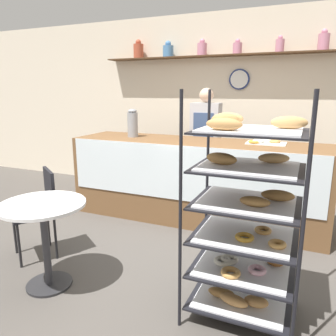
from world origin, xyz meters
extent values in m
plane|color=#4C4742|center=(0.00, 0.00, 0.00)|extent=(14.00, 14.00, 0.00)
cube|color=beige|center=(0.00, 2.51, 1.35)|extent=(10.00, 0.06, 2.70)
cube|color=#4C331E|center=(0.00, 2.36, 2.08)|extent=(3.62, 0.24, 0.02)
cylinder|color=#B24C33|center=(-1.31, 2.36, 2.19)|extent=(0.16, 0.16, 0.21)
sphere|color=#B24C33|center=(-1.31, 2.36, 2.33)|extent=(0.09, 0.09, 0.09)
cylinder|color=#4C7FB2|center=(-0.81, 2.36, 2.17)|extent=(0.16, 0.16, 0.17)
sphere|color=#4C7FB2|center=(-0.81, 2.36, 2.28)|extent=(0.09, 0.09, 0.09)
cylinder|color=#CC7F99|center=(-0.27, 2.36, 2.17)|extent=(0.14, 0.14, 0.17)
sphere|color=#CC7F99|center=(-0.27, 2.36, 2.28)|extent=(0.08, 0.08, 0.08)
cylinder|color=#CC7F99|center=(0.24, 2.36, 2.16)|extent=(0.12, 0.12, 0.15)
sphere|color=#CC7F99|center=(0.24, 2.36, 2.26)|extent=(0.07, 0.07, 0.07)
cylinder|color=#CC7F99|center=(0.80, 2.36, 2.17)|extent=(0.11, 0.11, 0.17)
sphere|color=#CC7F99|center=(0.80, 2.36, 2.27)|extent=(0.06, 0.06, 0.06)
cylinder|color=#CC7F99|center=(1.32, 2.36, 2.19)|extent=(0.14, 0.14, 0.20)
sphere|color=#CC7F99|center=(1.32, 2.36, 2.31)|extent=(0.07, 0.07, 0.07)
cylinder|color=navy|center=(0.26, 2.46, 1.75)|extent=(0.29, 0.03, 0.29)
cylinder|color=white|center=(0.26, 2.44, 1.75)|extent=(0.25, 0.00, 0.25)
cube|color=brown|center=(0.00, 1.33, 0.50)|extent=(3.11, 0.79, 1.00)
cube|color=silver|center=(0.00, 0.93, 0.68)|extent=(2.98, 0.01, 0.64)
cylinder|color=black|center=(0.54, -0.59, 0.80)|extent=(0.02, 0.02, 1.61)
cylinder|color=black|center=(1.27, -0.59, 0.80)|extent=(0.02, 0.02, 1.61)
cylinder|color=black|center=(0.54, 0.01, 0.80)|extent=(0.02, 0.02, 1.61)
cylinder|color=black|center=(1.27, 0.01, 0.80)|extent=(0.02, 0.02, 1.61)
cube|color=black|center=(0.90, -0.29, 0.12)|extent=(0.70, 0.57, 0.01)
cube|color=silver|center=(0.90, -0.29, 0.13)|extent=(0.62, 0.50, 0.01)
ellipsoid|color=#B27F47|center=(0.87, -0.41, 0.18)|extent=(0.22, 0.13, 0.08)
ellipsoid|color=olive|center=(0.77, -0.36, 0.17)|extent=(0.20, 0.08, 0.07)
ellipsoid|color=#B27F47|center=(1.02, -0.36, 0.18)|extent=(0.17, 0.10, 0.07)
cube|color=black|center=(0.90, -0.29, 0.36)|extent=(0.70, 0.57, 0.01)
cube|color=silver|center=(0.90, -0.29, 0.38)|extent=(0.62, 0.50, 0.01)
torus|color=tan|center=(0.85, -0.44, 0.40)|extent=(0.13, 0.13, 0.04)
torus|color=#EAB2C1|center=(1.01, -0.33, 0.40)|extent=(0.12, 0.12, 0.03)
torus|color=silver|center=(0.80, -0.26, 0.40)|extent=(0.13, 0.13, 0.03)
torus|color=brown|center=(1.11, -0.16, 0.40)|extent=(0.12, 0.12, 0.04)
torus|color=silver|center=(0.76, -0.30, 0.40)|extent=(0.13, 0.13, 0.03)
cube|color=black|center=(0.90, -0.29, 0.61)|extent=(0.70, 0.57, 0.01)
cube|color=silver|center=(0.90, -0.29, 0.62)|extent=(0.62, 0.50, 0.01)
torus|color=gold|center=(0.92, -0.37, 0.64)|extent=(0.13, 0.13, 0.03)
torus|color=tan|center=(1.02, -0.21, 0.64)|extent=(0.12, 0.12, 0.03)
torus|color=tan|center=(1.13, -0.39, 0.64)|extent=(0.11, 0.11, 0.03)
cube|color=black|center=(0.90, -0.29, 0.85)|extent=(0.70, 0.57, 0.01)
cube|color=silver|center=(0.90, -0.29, 0.86)|extent=(0.62, 0.50, 0.01)
ellipsoid|color=olive|center=(0.97, -0.38, 0.90)|extent=(0.20, 0.09, 0.06)
ellipsoid|color=olive|center=(1.09, -0.20, 0.91)|extent=(0.22, 0.11, 0.07)
cube|color=black|center=(0.90, -0.29, 1.10)|extent=(0.70, 0.57, 0.01)
cube|color=silver|center=(0.90, -0.29, 1.11)|extent=(0.62, 0.50, 0.01)
ellipsoid|color=tan|center=(1.04, -0.14, 1.15)|extent=(0.23, 0.14, 0.07)
ellipsoid|color=olive|center=(0.73, -0.32, 1.15)|extent=(0.24, 0.15, 0.08)
cube|color=black|center=(0.90, -0.29, 1.34)|extent=(0.70, 0.57, 0.01)
cube|color=silver|center=(0.90, -0.29, 1.35)|extent=(0.62, 0.50, 0.01)
ellipsoid|color=#B27F47|center=(0.76, -0.40, 1.39)|extent=(0.17, 0.12, 0.07)
ellipsoid|color=tan|center=(1.13, -0.22, 1.40)|extent=(0.24, 0.11, 0.08)
ellipsoid|color=tan|center=(0.71, -0.12, 1.40)|extent=(0.22, 0.07, 0.09)
ellipsoid|color=#B27F47|center=(0.77, -0.46, 1.40)|extent=(0.23, 0.09, 0.08)
ellipsoid|color=#B27F47|center=(0.71, -0.21, 1.40)|extent=(0.20, 0.11, 0.09)
cube|color=#282833|center=(-0.08, 2.00, 0.46)|extent=(0.24, 0.19, 0.93)
cube|color=#B2B2B7|center=(-0.08, 2.00, 1.18)|extent=(0.40, 0.22, 0.50)
cube|color=#334770|center=(-0.08, 1.89, 1.09)|extent=(0.28, 0.01, 0.42)
sphere|color=beige|center=(-0.08, 2.00, 1.53)|extent=(0.20, 0.20, 0.20)
cylinder|color=#262628|center=(-0.64, -0.57, 0.01)|extent=(0.37, 0.37, 0.02)
cylinder|color=#333338|center=(-0.64, -0.57, 0.36)|extent=(0.06, 0.06, 0.68)
cylinder|color=white|center=(-0.64, -0.57, 0.71)|extent=(0.68, 0.68, 0.02)
cylinder|color=black|center=(-1.35, -0.26, 0.22)|extent=(0.02, 0.02, 0.43)
cylinder|color=black|center=(-1.09, -0.45, 0.22)|extent=(0.02, 0.02, 0.43)
cylinder|color=black|center=(-1.16, 0.00, 0.22)|extent=(0.02, 0.02, 0.43)
cylinder|color=black|center=(-0.90, -0.19, 0.22)|extent=(0.02, 0.02, 0.43)
cube|color=black|center=(-1.12, -0.22, 0.44)|extent=(0.53, 0.53, 0.03)
cube|color=black|center=(-1.02, -0.08, 0.66)|extent=(0.31, 0.23, 0.40)
cylinder|color=gray|center=(-0.88, 1.35, 1.16)|extent=(0.14, 0.14, 0.32)
ellipsoid|color=gray|center=(-0.88, 1.35, 1.34)|extent=(0.12, 0.12, 0.05)
cube|color=white|center=(0.81, 1.45, 1.00)|extent=(0.44, 0.29, 0.01)
torus|color=gold|center=(0.68, 1.36, 1.02)|extent=(0.12, 0.12, 0.03)
torus|color=tan|center=(0.90, 1.49, 1.03)|extent=(0.12, 0.12, 0.03)
torus|color=silver|center=(0.73, 1.40, 1.03)|extent=(0.13, 0.13, 0.04)
torus|color=silver|center=(0.81, 1.51, 1.03)|extent=(0.12, 0.12, 0.03)
camera|label=1|loc=(1.24, -2.43, 1.60)|focal=35.00mm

